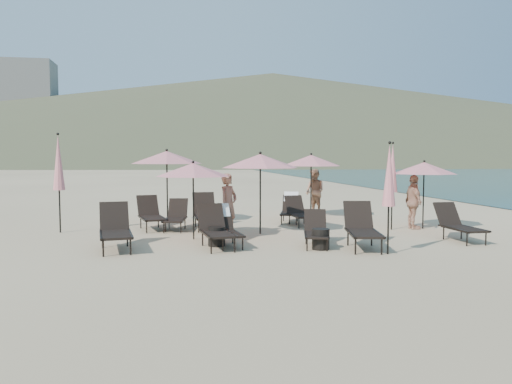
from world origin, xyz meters
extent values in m
plane|color=#D6BA8C|center=(0.00, 0.00, 0.00)|extent=(800.00, 800.00, 0.00)
cone|color=brown|center=(60.00, 300.00, 27.50)|extent=(690.00, 690.00, 55.00)
cone|color=brown|center=(190.00, 330.00, 16.00)|extent=(280.00, 280.00, 32.00)
cube|color=beige|center=(-70.00, 245.00, 24.00)|extent=(22.00, 18.00, 48.00)
cube|color=beige|center=(-45.00, 310.00, 19.00)|extent=(18.00, 16.00, 38.00)
cube|color=black|center=(-4.99, 0.18, 0.39)|extent=(0.87, 1.42, 0.06)
cube|color=black|center=(-5.11, 1.06, 0.72)|extent=(0.75, 0.60, 0.69)
cylinder|color=black|center=(-5.19, -0.42, 0.19)|extent=(0.04, 0.04, 0.38)
cylinder|color=black|center=(-5.36, 0.72, 0.19)|extent=(0.04, 0.04, 0.38)
cylinder|color=black|center=(-4.62, -0.33, 0.19)|extent=(0.04, 0.04, 0.38)
cylinder|color=black|center=(-4.78, 0.80, 0.19)|extent=(0.04, 0.04, 0.38)
cube|color=black|center=(-5.32, 0.18, 0.40)|extent=(0.26, 1.49, 0.04)
cube|color=black|center=(-4.66, 0.28, 0.40)|extent=(0.26, 1.49, 0.04)
cube|color=black|center=(-2.64, 0.07, 0.36)|extent=(0.79, 1.32, 0.05)
cube|color=black|center=(-2.74, 0.90, 0.67)|extent=(0.70, 0.55, 0.64)
cylinder|color=black|center=(-2.85, -0.48, 0.18)|extent=(0.04, 0.04, 0.35)
cylinder|color=black|center=(-2.97, 0.58, 0.18)|extent=(0.04, 0.04, 0.35)
cylinder|color=black|center=(-2.31, -0.42, 0.18)|extent=(0.04, 0.04, 0.35)
cylinder|color=black|center=(-2.43, 0.65, 0.18)|extent=(0.04, 0.04, 0.35)
cube|color=black|center=(-2.96, 0.08, 0.38)|extent=(0.21, 1.40, 0.04)
cube|color=black|center=(-2.33, 0.16, 0.38)|extent=(0.21, 1.40, 0.04)
cube|color=black|center=(-2.38, 0.28, 0.32)|extent=(0.70, 1.16, 0.05)
cube|color=black|center=(-2.47, 1.01, 0.59)|extent=(0.61, 0.48, 0.57)
cylinder|color=black|center=(-2.55, -0.21, 0.16)|extent=(0.03, 0.03, 0.31)
cylinder|color=black|center=(-2.67, 0.73, 0.16)|extent=(0.03, 0.03, 0.31)
cylinder|color=black|center=(-2.08, -0.15, 0.16)|extent=(0.03, 0.03, 0.31)
cylinder|color=black|center=(-2.20, 0.79, 0.16)|extent=(0.03, 0.03, 0.31)
cube|color=black|center=(-2.66, 0.29, 0.33)|extent=(0.19, 1.23, 0.04)
cube|color=black|center=(-2.11, 0.36, 0.33)|extent=(0.19, 1.23, 0.04)
cube|color=white|center=(-2.49, 1.14, 0.81)|extent=(0.52, 0.32, 0.34)
cube|color=black|center=(-0.30, -0.15, 0.31)|extent=(0.79, 1.16, 0.04)
cube|color=black|center=(-0.13, 0.55, 0.57)|extent=(0.63, 0.52, 0.55)
cylinder|color=black|center=(-0.63, -0.52, 0.15)|extent=(0.03, 0.03, 0.30)
cylinder|color=black|center=(-0.41, 0.36, 0.15)|extent=(0.03, 0.03, 0.30)
cylinder|color=black|center=(-0.19, -0.63, 0.15)|extent=(0.03, 0.03, 0.30)
cylinder|color=black|center=(0.03, 0.25, 0.15)|extent=(0.03, 0.03, 0.30)
cube|color=black|center=(-0.55, -0.04, 0.32)|extent=(0.32, 1.17, 0.04)
cube|color=black|center=(-0.03, -0.17, 0.32)|extent=(0.32, 1.17, 0.04)
cube|color=black|center=(0.72, -0.62, 0.39)|extent=(0.95, 1.45, 0.06)
cube|color=black|center=(0.90, 0.26, 0.72)|extent=(0.78, 0.64, 0.69)
cylinder|color=black|center=(0.32, -1.10, 0.19)|extent=(0.04, 0.04, 0.38)
cylinder|color=black|center=(0.56, 0.02, 0.19)|extent=(0.04, 0.04, 0.38)
cylinder|color=black|center=(0.89, -1.22, 0.19)|extent=(0.04, 0.04, 0.38)
cylinder|color=black|center=(1.12, -0.10, 0.19)|extent=(0.04, 0.04, 0.38)
cube|color=black|center=(0.40, -0.50, 0.40)|extent=(0.35, 1.48, 0.04)
cube|color=black|center=(1.05, -0.63, 0.40)|extent=(0.35, 1.48, 0.04)
cube|color=black|center=(3.64, -0.05, 0.35)|extent=(0.64, 1.20, 0.05)
cube|color=black|center=(3.62, 0.75, 0.64)|extent=(0.62, 0.46, 0.61)
cylinder|color=black|center=(3.39, -0.55, 0.17)|extent=(0.04, 0.04, 0.34)
cylinder|color=black|center=(3.37, 0.47, 0.17)|extent=(0.04, 0.04, 0.34)
cylinder|color=black|center=(3.90, -0.54, 0.17)|extent=(0.04, 0.04, 0.34)
cylinder|color=black|center=(3.88, 0.48, 0.17)|extent=(0.04, 0.04, 0.34)
cube|color=black|center=(3.34, -0.01, 0.36)|extent=(0.06, 1.34, 0.04)
cube|color=black|center=(3.93, 0.00, 0.36)|extent=(0.06, 1.34, 0.04)
cube|color=black|center=(-4.27, 3.43, 0.36)|extent=(0.88, 1.34, 0.05)
cube|color=black|center=(-4.44, 4.24, 0.66)|extent=(0.72, 0.59, 0.64)
cylinder|color=black|center=(-4.42, 2.87, 0.17)|extent=(0.04, 0.04, 0.35)
cylinder|color=black|center=(-4.65, 3.90, 0.17)|extent=(0.04, 0.04, 0.35)
cylinder|color=black|center=(-3.90, 2.98, 0.17)|extent=(0.04, 0.04, 0.35)
cylinder|color=black|center=(-4.12, 4.02, 0.17)|extent=(0.04, 0.04, 0.35)
cube|color=black|center=(-4.58, 3.41, 0.37)|extent=(0.33, 1.37, 0.04)
cube|color=black|center=(-3.98, 3.54, 0.37)|extent=(0.33, 1.37, 0.04)
cube|color=black|center=(-3.63, 3.20, 0.33)|extent=(0.74, 1.20, 0.05)
cube|color=black|center=(-3.52, 3.94, 0.60)|extent=(0.64, 0.51, 0.58)
cylinder|color=black|center=(-3.94, 2.78, 0.16)|extent=(0.03, 0.03, 0.32)
cylinder|color=black|center=(-3.80, 3.73, 0.16)|extent=(0.03, 0.03, 0.32)
cylinder|color=black|center=(-3.46, 2.70, 0.16)|extent=(0.03, 0.03, 0.32)
cylinder|color=black|center=(-3.32, 3.65, 0.16)|extent=(0.03, 0.03, 0.32)
cube|color=black|center=(-3.90, 3.29, 0.34)|extent=(0.23, 1.25, 0.04)
cube|color=black|center=(-3.35, 3.20, 0.34)|extent=(0.23, 1.25, 0.04)
cube|color=black|center=(-2.68, 3.29, 0.39)|extent=(0.73, 1.35, 0.06)
cube|color=black|center=(-2.71, 4.18, 0.71)|extent=(0.70, 0.52, 0.68)
cylinder|color=black|center=(-2.95, 2.73, 0.19)|extent=(0.04, 0.04, 0.38)
cylinder|color=black|center=(-2.99, 3.87, 0.19)|extent=(0.04, 0.04, 0.38)
cylinder|color=black|center=(-2.38, 2.75, 0.19)|extent=(0.04, 0.04, 0.38)
cylinder|color=black|center=(-2.41, 3.88, 0.19)|extent=(0.04, 0.04, 0.38)
cube|color=black|center=(-3.02, 3.33, 0.40)|extent=(0.09, 1.49, 0.04)
cube|color=black|center=(-2.35, 3.36, 0.40)|extent=(0.09, 1.49, 0.04)
cube|color=black|center=(0.12, 4.33, 0.32)|extent=(0.86, 1.22, 0.05)
cube|color=black|center=(0.33, 5.04, 0.59)|extent=(0.66, 0.56, 0.57)
cylinder|color=black|center=(-0.24, 3.96, 0.16)|extent=(0.03, 0.03, 0.31)
cylinder|color=black|center=(0.03, 4.86, 0.16)|extent=(0.03, 0.03, 0.31)
cylinder|color=black|center=(0.22, 3.82, 0.16)|extent=(0.03, 0.03, 0.31)
cylinder|color=black|center=(0.49, 4.72, 0.16)|extent=(0.03, 0.03, 0.31)
cube|color=black|center=(-0.13, 4.45, 0.33)|extent=(0.39, 1.19, 0.04)
cube|color=black|center=(0.40, 4.29, 0.33)|extent=(0.39, 1.19, 0.04)
cube|color=white|center=(0.37, 5.16, 0.81)|extent=(0.55, 0.39, 0.34)
cube|color=black|center=(0.32, 3.55, 0.33)|extent=(0.66, 1.17, 0.05)
cube|color=black|center=(0.27, 4.31, 0.61)|extent=(0.61, 0.47, 0.59)
cylinder|color=black|center=(0.10, 3.06, 0.16)|extent=(0.03, 0.03, 0.32)
cylinder|color=black|center=(0.04, 4.04, 0.16)|extent=(0.03, 0.03, 0.32)
cylinder|color=black|center=(0.60, 3.09, 0.16)|extent=(0.03, 0.03, 0.32)
cylinder|color=black|center=(0.54, 4.06, 0.16)|extent=(0.03, 0.03, 0.32)
cube|color=black|center=(0.03, 3.58, 0.34)|extent=(0.11, 1.28, 0.04)
cube|color=black|center=(0.60, 3.61, 0.34)|extent=(0.11, 1.28, 0.04)
cylinder|color=black|center=(-3.15, 1.59, 0.97)|extent=(0.04, 0.04, 1.93)
cone|color=pink|center=(-3.15, 1.59, 1.84)|extent=(1.93, 1.93, 0.35)
sphere|color=black|center=(-3.15, 1.59, 2.04)|extent=(0.07, 0.07, 0.07)
cylinder|color=black|center=(-1.24, 2.25, 1.08)|extent=(0.05, 0.05, 2.17)
cone|color=pink|center=(-1.24, 2.25, 2.06)|extent=(2.17, 2.17, 0.39)
sphere|color=black|center=(-1.24, 2.25, 2.29)|extent=(0.08, 0.08, 0.08)
cylinder|color=black|center=(3.80, 2.38, 0.97)|extent=(0.04, 0.04, 1.94)
cone|color=pink|center=(3.80, 2.38, 1.84)|extent=(1.94, 1.94, 0.35)
sphere|color=black|center=(3.80, 2.38, 2.05)|extent=(0.07, 0.07, 0.07)
cylinder|color=black|center=(-3.85, 4.99, 1.14)|extent=(0.05, 0.05, 2.27)
cone|color=pink|center=(-3.85, 4.99, 2.16)|extent=(2.27, 2.27, 0.41)
sphere|color=black|center=(-3.85, 4.99, 2.40)|extent=(0.09, 0.09, 0.09)
cylinder|color=black|center=(1.20, 5.59, 1.08)|extent=(0.05, 0.05, 2.16)
cone|color=pink|center=(1.20, 5.59, 2.05)|extent=(2.16, 2.16, 0.39)
sphere|color=black|center=(1.20, 5.59, 2.28)|extent=(0.08, 0.08, 0.08)
cylinder|color=black|center=(1.05, -1.18, 0.54)|extent=(0.04, 0.04, 1.08)
cone|color=pink|center=(1.05, -1.18, 1.77)|extent=(0.29, 0.29, 1.38)
sphere|color=black|center=(1.05, -1.18, 2.49)|extent=(0.07, 0.07, 0.07)
cylinder|color=black|center=(2.79, 2.38, 0.56)|extent=(0.04, 0.04, 1.13)
cone|color=pink|center=(2.79, 2.38, 1.84)|extent=(0.31, 0.31, 1.43)
sphere|color=black|center=(2.79, 2.38, 2.59)|extent=(0.07, 0.07, 0.07)
cylinder|color=black|center=(-6.88, 3.41, 0.61)|extent=(0.04, 0.04, 1.23)
cone|color=pink|center=(-6.88, 3.41, 2.01)|extent=(0.34, 0.34, 1.56)
sphere|color=black|center=(-6.88, 3.41, 2.83)|extent=(0.08, 0.08, 0.08)
cylinder|color=black|center=(-2.64, 0.50, 0.24)|extent=(0.42, 0.42, 0.47)
cylinder|color=black|center=(-0.26, -0.37, 0.25)|extent=(0.41, 0.41, 0.49)
imported|color=#9D6955|center=(-2.17, 1.99, 0.86)|extent=(0.73, 0.74, 1.73)
imported|color=#A87656|center=(1.74, 6.95, 0.86)|extent=(0.95, 1.04, 1.72)
imported|color=tan|center=(3.49, 2.40, 0.82)|extent=(0.45, 0.98, 1.64)
camera|label=1|loc=(-3.71, -11.57, 2.17)|focal=35.00mm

